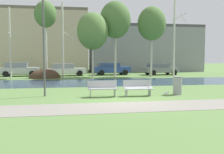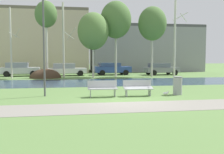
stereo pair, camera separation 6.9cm
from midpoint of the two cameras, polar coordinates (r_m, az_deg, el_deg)
The scene contains 22 objects.
ground_plane at distance 22.46m, azimuth -2.62°, elevation -0.99°, with size 120.00×120.00×0.00m, color #5B7F42.
paved_path_strip at distance 11.02m, azimuth 4.78°, elevation -6.67°, with size 60.00×2.32×0.01m, color gray.
river_band at distance 21.68m, azimuth -2.37°, elevation -1.17°, with size 80.00×6.73×0.01m, color #2D475B.
soil_mound at distance 26.95m, azimuth -14.95°, elevation -0.23°, with size 3.20×2.42×1.90m, color #423021.
bench_left at distance 13.63m, azimuth -2.28°, elevation -2.53°, with size 1.61×0.60×0.87m.
bench_right at distance 14.01m, azimuth 5.71°, elevation -2.35°, with size 1.61×0.60×0.87m.
trash_bin at distance 14.90m, azimuth 14.41°, elevation -1.81°, with size 0.53×0.53×1.04m.
seagull at distance 14.45m, azimuth 11.89°, elevation -3.59°, with size 0.39×0.15×0.24m.
streetlamp at distance 14.34m, azimuth -15.34°, elevation 11.94°, with size 0.32×0.32×6.17m.
birch_far_left at distance 27.39m, azimuth -22.00°, elevation 7.16°, with size 0.99×1.77×7.08m.
birch_left at distance 27.57m, azimuth -14.85°, elevation 13.36°, with size 2.27×2.27×8.39m.
birch_center_left at distance 27.45m, azimuth -11.02°, elevation 8.21°, with size 1.42×2.40×7.87m.
birch_center at distance 26.56m, azimuth -4.48°, elevation 10.24°, with size 3.20×3.20×6.75m.
birch_center_right at distance 28.10m, azimuth 0.66°, elevation 12.72°, with size 3.35×3.35×8.20m.
birch_right at distance 28.37m, azimuth 8.85°, elevation 11.75°, with size 3.07×3.07×7.62m.
birch_far_right at distance 29.70m, azimuth 13.84°, elevation 9.48°, with size 1.56×2.80×9.40m.
parked_van_nearest_silver at distance 30.52m, azimuth -20.27°, elevation 1.71°, with size 4.29×2.34×1.56m.
parked_sedan_second_white at distance 29.83m, azimuth -10.50°, elevation 1.75°, with size 4.49×2.27×1.44m.
parked_hatch_third_blue at distance 30.78m, azimuth -0.27°, elevation 1.95°, with size 4.48×2.32×1.47m.
parked_wagon_fourth_grey at distance 31.34m, azimuth 10.71°, elevation 1.86°, with size 4.22×2.28×1.41m.
building_beige_block at distance 38.70m, azimuth -17.70°, elevation 7.60°, with size 15.78×7.50×8.80m.
building_grey_warehouse at distance 41.38m, azimuth 6.71°, elevation 6.27°, with size 16.46×9.73×6.93m.
Camera 1 is at (-2.72, -12.19, 2.13)m, focal length 40.60 mm.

